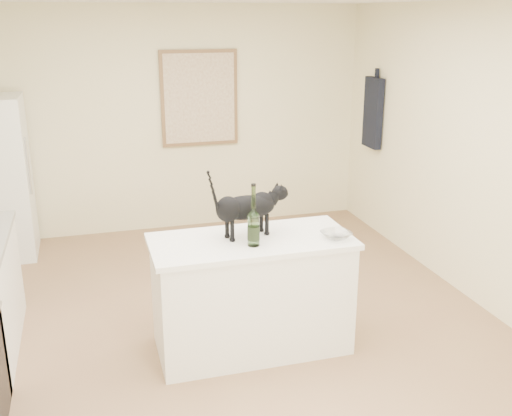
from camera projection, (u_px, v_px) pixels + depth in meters
The scene contains 13 objects.
floor at pixel (233, 335), 4.87m from camera, with size 5.50×5.50×0.00m, color #906F4C.
wall_back at pixel (174, 121), 6.98m from camera, with size 4.50×4.50×0.00m, color beige.
wall_front at pixel (434, 396), 1.96m from camera, with size 4.50×4.50×0.00m, color beige.
wall_right at pixel (490, 161), 5.06m from camera, with size 5.50×5.50×0.00m, color beige.
island_base at pixel (252, 296), 4.58m from camera, with size 1.44×0.67×0.86m, color white.
island_top at pixel (251, 241), 4.44m from camera, with size 1.50×0.70×0.04m, color white.
artwork_frame at pixel (199, 98), 6.95m from camera, with size 0.90×0.03×1.10m, color brown.
artwork_canvas at pixel (200, 98), 6.94m from camera, with size 0.82×0.00×1.02m, color beige.
hanging_garment at pixel (373, 113), 6.89m from camera, with size 0.08×0.34×0.80m, color black.
black_cat at pixel (246, 211), 4.42m from camera, with size 0.58×0.17×0.40m, color black, non-canonical shape.
wine_bottle at pixel (254, 219), 4.25m from camera, with size 0.09×0.09×0.41m, color #366126.
glass_bowl at pixel (336, 235), 4.44m from camera, with size 0.21×0.21×0.05m, color silver.
fridge_paper at pixel (27, 149), 6.24m from camera, with size 0.00×0.12×0.15m, color silver.
Camera 1 is at (-1.02, -4.19, 2.49)m, focal length 42.13 mm.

